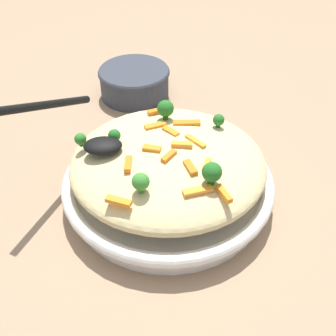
{
  "coord_description": "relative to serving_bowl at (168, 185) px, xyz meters",
  "views": [
    {
      "loc": [
        -0.02,
        -0.49,
        0.48
      ],
      "look_at": [
        0.0,
        0.0,
        0.06
      ],
      "focal_mm": 45.95,
      "sensor_mm": 36.0,
      "label": 1
    }
  ],
  "objects": [
    {
      "name": "carrot_piece_9",
      "position": [
        -0.07,
        -0.1,
        0.07
      ],
      "size": [
        0.04,
        0.02,
        0.01
      ],
      "primitive_type": "cube",
      "rotation": [
        0.0,
        0.0,
        2.75
      ],
      "color": "orange",
      "rests_on": "pasta_mound"
    },
    {
      "name": "carrot_piece_10",
      "position": [
        0.07,
        -0.1,
        0.07
      ],
      "size": [
        0.02,
        0.03,
        0.01
      ],
      "primitive_type": "cube",
      "rotation": [
        0.0,
        0.0,
        1.95
      ],
      "color": "orange",
      "rests_on": "pasta_mound"
    },
    {
      "name": "carrot_piece_12",
      "position": [
        0.05,
        -0.04,
        0.08
      ],
      "size": [
        0.02,
        0.03,
        0.01
      ],
      "primitive_type": "cube",
      "rotation": [
        0.0,
        0.0,
        1.22
      ],
      "color": "orange",
      "rests_on": "pasta_mound"
    },
    {
      "name": "broccoli_floret_2",
      "position": [
        0.08,
        0.06,
        0.08
      ],
      "size": [
        0.02,
        0.02,
        0.02
      ],
      "color": "#205B1C",
      "rests_on": "pasta_mound"
    },
    {
      "name": "serving_spoon",
      "position": [
        -0.13,
        0.02,
        0.1
      ],
      "size": [
        0.16,
        0.17,
        0.1
      ],
      "color": "black",
      "rests_on": "pasta_mound"
    },
    {
      "name": "carrot_piece_6",
      "position": [
        0.03,
        -0.05,
        0.08
      ],
      "size": [
        0.02,
        0.03,
        0.01
      ],
      "primitive_type": "cube",
      "rotation": [
        0.0,
        0.0,
        5.04
      ],
      "color": "orange",
      "rests_on": "pasta_mound"
    },
    {
      "name": "pasta_mound",
      "position": [
        0.0,
        0.0,
        0.05
      ],
      "size": [
        0.29,
        0.29,
        0.06
      ],
      "primitive_type": "ellipsoid",
      "color": "#DBC689",
      "rests_on": "serving_bowl"
    },
    {
      "name": "carrot_piece_13",
      "position": [
        -0.0,
        -0.02,
        0.08
      ],
      "size": [
        0.02,
        0.03,
        0.01
      ],
      "primitive_type": "cube",
      "rotation": [
        0.0,
        0.0,
        0.88
      ],
      "color": "orange",
      "rests_on": "pasta_mound"
    },
    {
      "name": "carrot_piece_7",
      "position": [
        -0.06,
        -0.04,
        0.08
      ],
      "size": [
        0.01,
        0.03,
        0.01
      ],
      "primitive_type": "cube",
      "rotation": [
        0.0,
        0.0,
        1.5
      ],
      "color": "orange",
      "rests_on": "pasta_mound"
    },
    {
      "name": "carrot_piece_3",
      "position": [
        0.04,
        0.01,
        0.08
      ],
      "size": [
        0.03,
        0.03,
        0.01
      ],
      "primitive_type": "cube",
      "rotation": [
        0.0,
        0.0,
        2.26
      ],
      "color": "orange",
      "rests_on": "pasta_mound"
    },
    {
      "name": "serving_bowl",
      "position": [
        0.0,
        0.0,
        0.0
      ],
      "size": [
        0.33,
        0.33,
        0.05
      ],
      "color": "white",
      "rests_on": "ground_plane"
    },
    {
      "name": "carrot_piece_5",
      "position": [
        0.01,
        0.04,
        0.08
      ],
      "size": [
        0.03,
        0.03,
        0.01
      ],
      "primitive_type": "cube",
      "rotation": [
        0.0,
        0.0,
        2.3
      ],
      "color": "orange",
      "rests_on": "pasta_mound"
    },
    {
      "name": "broccoli_floret_1",
      "position": [
        0.0,
        0.08,
        0.09
      ],
      "size": [
        0.03,
        0.03,
        0.03
      ],
      "color": "#205B1C",
      "rests_on": "pasta_mound"
    },
    {
      "name": "ground_plane",
      "position": [
        0.0,
        0.0,
        -0.03
      ],
      "size": [
        2.4,
        2.4,
        0.0
      ],
      "primitive_type": "plane",
      "color": "#9E7F60"
    },
    {
      "name": "companion_bowl",
      "position": [
        -0.06,
        0.32,
        0.01
      ],
      "size": [
        0.15,
        0.15,
        0.06
      ],
      "color": "#333842",
      "rests_on": "ground_plane"
    },
    {
      "name": "broccoli_floret_4",
      "position": [
        0.05,
        -0.07,
        0.09
      ],
      "size": [
        0.03,
        0.03,
        0.03
      ],
      "color": "#205B1C",
      "rests_on": "pasta_mound"
    },
    {
      "name": "broccoli_floret_0",
      "position": [
        -0.08,
        0.02,
        0.08
      ],
      "size": [
        0.02,
        0.02,
        0.02
      ],
      "color": "#205B1C",
      "rests_on": "pasta_mound"
    },
    {
      "name": "carrot_piece_0",
      "position": [
        0.03,
        -0.09,
        0.07
      ],
      "size": [
        0.04,
        0.02,
        0.01
      ],
      "primitive_type": "cube",
      "rotation": [
        0.0,
        0.0,
        3.38
      ],
      "color": "orange",
      "rests_on": "pasta_mound"
    },
    {
      "name": "carrot_piece_1",
      "position": [
        0.03,
        0.06,
        0.07
      ],
      "size": [
        0.04,
        0.01,
        0.01
      ],
      "primitive_type": "cube",
      "rotation": [
        0.0,
        0.0,
        0.0
      ],
      "color": "orange",
      "rests_on": "pasta_mound"
    },
    {
      "name": "carrot_piece_4",
      "position": [
        -0.01,
        0.1,
        0.07
      ],
      "size": [
        0.03,
        0.02,
        0.01
      ],
      "primitive_type": "cube",
      "rotation": [
        0.0,
        0.0,
        3.47
      ],
      "color": "orange",
      "rests_on": "pasta_mound"
    },
    {
      "name": "broccoli_floret_3",
      "position": [
        -0.13,
        0.02,
        0.08
      ],
      "size": [
        0.02,
        0.02,
        0.02
      ],
      "color": "#296820",
      "rests_on": "pasta_mound"
    },
    {
      "name": "carrot_piece_11",
      "position": [
        -0.02,
        0.06,
        0.08
      ],
      "size": [
        0.04,
        0.02,
        0.01
      ],
      "primitive_type": "cube",
      "rotation": [
        0.0,
        0.0,
        3.46
      ],
      "color": "orange",
      "rests_on": "pasta_mound"
    },
    {
      "name": "carrot_piece_2",
      "position": [
        0.02,
        -0.0,
        0.08
      ],
      "size": [
        0.03,
        0.01,
        0.01
      ],
      "primitive_type": "cube",
      "rotation": [
        0.0,
        0.0,
        3.03
      ],
      "color": "orange",
      "rests_on": "pasta_mound"
    },
    {
      "name": "carrot_piece_8",
      "position": [
        -0.02,
        -0.01,
        0.08
      ],
      "size": [
        0.03,
        0.02,
        0.01
      ],
      "primitive_type": "cube",
      "rotation": [
        0.0,
        0.0,
        2.86
      ],
      "color": "orange",
      "rests_on": "pasta_mound"
    },
    {
      "name": "broccoli_floret_5",
      "position": [
        -0.04,
        -0.08,
        0.09
      ],
      "size": [
        0.02,
        0.02,
        0.03
      ],
      "color": "#377928",
      "rests_on": "pasta_mound"
    }
  ]
}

